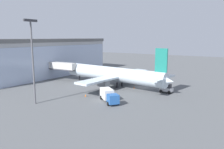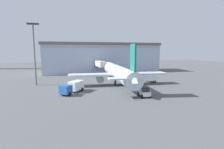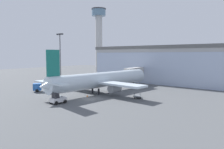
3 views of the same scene
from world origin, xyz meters
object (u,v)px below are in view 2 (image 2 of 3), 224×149
(airplane, at_px, (118,72))
(safety_cone_wingtip, at_px, (73,86))
(apron_light_mast, at_px, (34,49))
(pushback_tug, at_px, (145,93))
(jet_bridge, at_px, (99,64))
(baggage_cart, at_px, (151,81))
(safety_cone_nose, at_px, (128,87))
(catering_truck, at_px, (73,87))

(airplane, distance_m, safety_cone_wingtip, 13.65)
(apron_light_mast, relative_size, pushback_tug, 5.36)
(jet_bridge, distance_m, baggage_cart, 24.65)
(airplane, height_order, safety_cone_wingtip, airplane)
(safety_cone_nose, bearing_deg, catering_truck, -176.53)
(airplane, relative_size, safety_cone_nose, 68.08)
(apron_light_mast, relative_size, safety_cone_nose, 32.52)
(safety_cone_wingtip, bearing_deg, apron_light_mast, 151.36)
(apron_light_mast, xyz_separation_m, safety_cone_wingtip, (10.32, -5.63, -10.40))
(jet_bridge, distance_m, safety_cone_nose, 27.43)
(pushback_tug, relative_size, safety_cone_nose, 6.07)
(airplane, relative_size, baggage_cart, 11.67)
(catering_truck, bearing_deg, airplane, 156.32)
(catering_truck, xyz_separation_m, pushback_tug, (14.80, -8.47, -0.49))
(baggage_cart, bearing_deg, apron_light_mast, 45.05)
(airplane, bearing_deg, baggage_cart, -84.33)
(safety_cone_nose, xyz_separation_m, safety_cone_wingtip, (-13.96, 6.28, 0.00))
(jet_bridge, bearing_deg, airplane, -178.42)
(jet_bridge, relative_size, safety_cone_nose, 23.26)
(airplane, height_order, baggage_cart, airplane)
(baggage_cart, height_order, safety_cone_wingtip, baggage_cart)
(baggage_cart, bearing_deg, pushback_tug, 110.32)
(jet_bridge, bearing_deg, safety_cone_wingtip, 148.12)
(safety_cone_nose, bearing_deg, apron_light_mast, 153.86)
(jet_bridge, distance_m, safety_cone_wingtip, 24.37)
(airplane, relative_size, pushback_tug, 11.22)
(apron_light_mast, xyz_separation_m, pushback_tug, (24.44, -21.27, -9.70))
(catering_truck, xyz_separation_m, safety_cone_nose, (14.62, 0.89, -1.19))
(apron_light_mast, relative_size, airplane, 0.48)
(apron_light_mast, bearing_deg, safety_cone_nose, -26.14)
(airplane, height_order, pushback_tug, airplane)
(apron_light_mast, height_order, catering_truck, apron_light_mast)
(apron_light_mast, xyz_separation_m, catering_truck, (9.65, -12.80, -9.21))
(catering_truck, bearing_deg, jet_bridge, -165.51)
(safety_cone_nose, height_order, safety_cone_wingtip, same)
(apron_light_mast, bearing_deg, airplane, -13.38)
(pushback_tug, xyz_separation_m, safety_cone_nose, (-0.17, 9.36, -0.70))
(safety_cone_nose, relative_size, safety_cone_wingtip, 1.00)
(jet_bridge, distance_m, apron_light_mast, 27.66)
(baggage_cart, xyz_separation_m, pushback_tug, (-10.50, -15.58, 0.47))
(jet_bridge, bearing_deg, catering_truck, 153.77)
(airplane, relative_size, catering_truck, 5.30)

